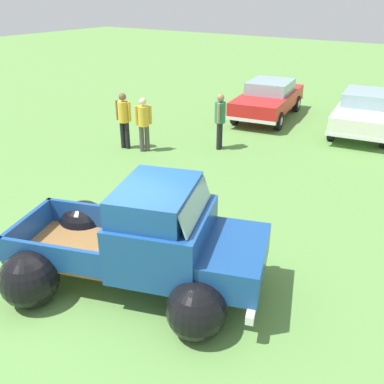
{
  "coord_description": "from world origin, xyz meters",
  "views": [
    {
      "loc": [
        4.36,
        -4.44,
        4.7
      ],
      "look_at": [
        0.0,
        1.94,
        0.98
      ],
      "focal_mm": 39.7,
      "sensor_mm": 36.0,
      "label": 1
    }
  ],
  "objects_px": {
    "show_car_1": "(365,110)",
    "spectator_0": "(144,121)",
    "vintage_pickup_truck": "(149,248)",
    "show_car_0": "(269,98)",
    "spectator_2": "(124,117)",
    "spectator_1": "(220,118)"
  },
  "relations": [
    {
      "from": "show_car_0",
      "to": "spectator_1",
      "type": "distance_m",
      "value": 4.29
    },
    {
      "from": "spectator_2",
      "to": "show_car_1",
      "type": "bearing_deg",
      "value": 124.21
    },
    {
      "from": "show_car_1",
      "to": "spectator_0",
      "type": "relative_size",
      "value": 2.77
    },
    {
      "from": "show_car_1",
      "to": "spectator_1",
      "type": "distance_m",
      "value": 5.57
    },
    {
      "from": "vintage_pickup_truck",
      "to": "show_car_0",
      "type": "bearing_deg",
      "value": 85.84
    },
    {
      "from": "show_car_0",
      "to": "show_car_1",
      "type": "distance_m",
      "value": 3.65
    },
    {
      "from": "spectator_2",
      "to": "spectator_1",
      "type": "bearing_deg",
      "value": 111.41
    },
    {
      "from": "spectator_0",
      "to": "spectator_2",
      "type": "height_order",
      "value": "spectator_2"
    },
    {
      "from": "show_car_0",
      "to": "spectator_0",
      "type": "relative_size",
      "value": 2.77
    },
    {
      "from": "vintage_pickup_truck",
      "to": "show_car_0",
      "type": "xyz_separation_m",
      "value": [
        -2.94,
        10.96,
        0.03
      ]
    },
    {
      "from": "show_car_0",
      "to": "spectator_2",
      "type": "relative_size",
      "value": 2.64
    },
    {
      "from": "vintage_pickup_truck",
      "to": "show_car_1",
      "type": "relative_size",
      "value": 1.06
    },
    {
      "from": "spectator_0",
      "to": "spectator_2",
      "type": "xyz_separation_m",
      "value": [
        -0.7,
        -0.14,
        0.06
      ]
    },
    {
      "from": "vintage_pickup_truck",
      "to": "spectator_2",
      "type": "distance_m",
      "value": 7.2
    },
    {
      "from": "vintage_pickup_truck",
      "to": "show_car_0",
      "type": "height_order",
      "value": "vintage_pickup_truck"
    },
    {
      "from": "vintage_pickup_truck",
      "to": "show_car_1",
      "type": "distance_m",
      "value": 11.17
    },
    {
      "from": "show_car_1",
      "to": "spectator_2",
      "type": "relative_size",
      "value": 2.63
    },
    {
      "from": "show_car_1",
      "to": "spectator_0",
      "type": "distance_m",
      "value": 7.92
    },
    {
      "from": "vintage_pickup_truck",
      "to": "spectator_1",
      "type": "height_order",
      "value": "vintage_pickup_truck"
    },
    {
      "from": "show_car_0",
      "to": "spectator_0",
      "type": "bearing_deg",
      "value": -23.74
    },
    {
      "from": "spectator_0",
      "to": "spectator_1",
      "type": "height_order",
      "value": "spectator_1"
    },
    {
      "from": "vintage_pickup_truck",
      "to": "show_car_0",
      "type": "relative_size",
      "value": 1.06
    }
  ]
}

